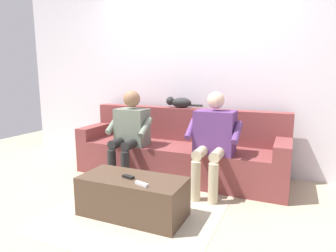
% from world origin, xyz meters
% --- Properties ---
extents(ground_plane, '(8.00, 8.00, 0.00)m').
position_xyz_m(ground_plane, '(0.00, 0.60, 0.00)').
color(ground_plane, tan).
extents(back_wall, '(5.56, 0.06, 2.61)m').
position_xyz_m(back_wall, '(0.00, -0.60, 1.31)').
color(back_wall, silver).
rests_on(back_wall, ground).
extents(couch, '(2.60, 0.74, 0.84)m').
position_xyz_m(couch, '(0.00, -0.15, 0.30)').
color(couch, brown).
rests_on(couch, ground).
extents(coffee_table, '(0.96, 0.44, 0.36)m').
position_xyz_m(coffee_table, '(0.00, 1.03, 0.18)').
color(coffee_table, '#4C3828').
rests_on(coffee_table, ground).
extents(person_left_seated, '(0.57, 0.57, 1.09)m').
position_xyz_m(person_left_seated, '(-0.52, 0.19, 0.61)').
color(person_left_seated, '#5B3370').
rests_on(person_left_seated, ground).
extents(person_right_seated, '(0.53, 0.51, 1.08)m').
position_xyz_m(person_right_seated, '(0.52, 0.20, 0.61)').
color(person_right_seated, slate).
rests_on(person_right_seated, ground).
extents(cat_on_backrest, '(0.50, 0.14, 0.14)m').
position_xyz_m(cat_on_backrest, '(0.10, -0.37, 0.91)').
color(cat_on_backrest, black).
rests_on(cat_on_backrest, couch).
extents(remote_white, '(0.13, 0.07, 0.02)m').
position_xyz_m(remote_white, '(-0.17, 1.16, 0.37)').
color(remote_white, white).
rests_on(remote_white, coffee_table).
extents(remote_black, '(0.12, 0.07, 0.02)m').
position_xyz_m(remote_black, '(0.03, 1.06, 0.37)').
color(remote_black, black).
rests_on(remote_black, coffee_table).
extents(floor_rug, '(1.52, 1.66, 0.01)m').
position_xyz_m(floor_rug, '(0.00, 0.87, 0.00)').
color(floor_rug, '#B7AD93').
rests_on(floor_rug, ground).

